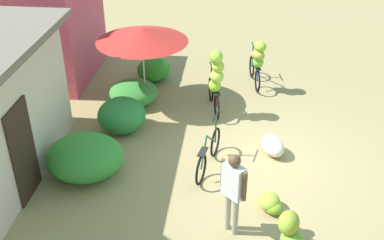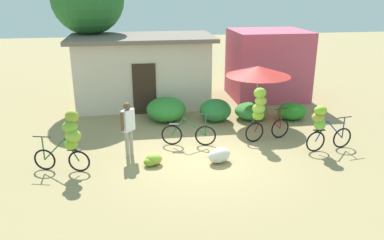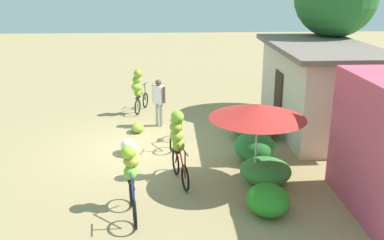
{
  "view_description": "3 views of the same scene",
  "coord_description": "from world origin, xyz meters",
  "px_view_note": "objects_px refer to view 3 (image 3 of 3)",
  "views": [
    {
      "loc": [
        -8.57,
        0.58,
        6.14
      ],
      "look_at": [
        0.16,
        1.49,
        0.92
      ],
      "focal_mm": 44.44,
      "sensor_mm": 36.0,
      "label": 1
    },
    {
      "loc": [
        -1.91,
        -10.23,
        4.8
      ],
      "look_at": [
        -0.18,
        0.96,
        0.89
      ],
      "focal_mm": 36.37,
      "sensor_mm": 36.0,
      "label": 2
    },
    {
      "loc": [
        12.24,
        0.9,
        4.89
      ],
      "look_at": [
        1.12,
        1.51,
        1.25
      ],
      "focal_mm": 40.28,
      "sensor_mm": 36.0,
      "label": 3
    }
  ],
  "objects_px": {
    "bicycle_leftmost": "(138,87)",
    "person_vendor": "(159,98)",
    "market_umbrella": "(258,111)",
    "bicycle_center_loaded": "(178,140)",
    "bicycle_near_pile": "(176,133)",
    "banana_pile_on_ground": "(137,128)",
    "building_low": "(318,87)",
    "produce_sack": "(129,147)",
    "bicycle_by_shop": "(131,173)"
  },
  "relations": [
    {
      "from": "bicycle_leftmost",
      "to": "produce_sack",
      "type": "bearing_deg",
      "value": -0.53
    },
    {
      "from": "market_umbrella",
      "to": "bicycle_near_pile",
      "type": "bearing_deg",
      "value": -145.79
    },
    {
      "from": "bicycle_near_pile",
      "to": "person_vendor",
      "type": "height_order",
      "value": "person_vendor"
    },
    {
      "from": "market_umbrella",
      "to": "banana_pile_on_ground",
      "type": "xyz_separation_m",
      "value": [
        -4.03,
        -3.19,
        -1.76
      ]
    },
    {
      "from": "bicycle_center_loaded",
      "to": "person_vendor",
      "type": "distance_m",
      "value": 4.24
    },
    {
      "from": "bicycle_center_loaded",
      "to": "bicycle_leftmost",
      "type": "bearing_deg",
      "value": -166.64
    },
    {
      "from": "market_umbrella",
      "to": "bicycle_near_pile",
      "type": "height_order",
      "value": "market_umbrella"
    },
    {
      "from": "bicycle_near_pile",
      "to": "bicycle_by_shop",
      "type": "height_order",
      "value": "bicycle_by_shop"
    },
    {
      "from": "banana_pile_on_ground",
      "to": "bicycle_by_shop",
      "type": "bearing_deg",
      "value": 2.52
    },
    {
      "from": "bicycle_center_loaded",
      "to": "produce_sack",
      "type": "relative_size",
      "value": 2.56
    },
    {
      "from": "bicycle_near_pile",
      "to": "banana_pile_on_ground",
      "type": "bearing_deg",
      "value": -133.67
    },
    {
      "from": "bicycle_leftmost",
      "to": "bicycle_center_loaded",
      "type": "distance_m",
      "value": 5.9
    },
    {
      "from": "bicycle_near_pile",
      "to": "produce_sack",
      "type": "relative_size",
      "value": 2.43
    },
    {
      "from": "bicycle_leftmost",
      "to": "bicycle_near_pile",
      "type": "relative_size",
      "value": 1.02
    },
    {
      "from": "person_vendor",
      "to": "market_umbrella",
      "type": "bearing_deg",
      "value": 27.76
    },
    {
      "from": "bicycle_by_shop",
      "to": "person_vendor",
      "type": "height_order",
      "value": "person_vendor"
    },
    {
      "from": "building_low",
      "to": "bicycle_leftmost",
      "type": "relative_size",
      "value": 3.36
    },
    {
      "from": "market_umbrella",
      "to": "bicycle_center_loaded",
      "type": "height_order",
      "value": "market_umbrella"
    },
    {
      "from": "bicycle_center_loaded",
      "to": "banana_pile_on_ground",
      "type": "relative_size",
      "value": 2.9
    },
    {
      "from": "bicycle_near_pile",
      "to": "person_vendor",
      "type": "xyz_separation_m",
      "value": [
        -1.86,
        -0.55,
        0.65
      ]
    },
    {
      "from": "banana_pile_on_ground",
      "to": "produce_sack",
      "type": "bearing_deg",
      "value": -3.44
    },
    {
      "from": "building_low",
      "to": "bicycle_by_shop",
      "type": "bearing_deg",
      "value": -48.58
    },
    {
      "from": "bicycle_near_pile",
      "to": "bicycle_by_shop",
      "type": "relative_size",
      "value": 1.06
    },
    {
      "from": "bicycle_near_pile",
      "to": "banana_pile_on_ground",
      "type": "relative_size",
      "value": 2.76
    },
    {
      "from": "produce_sack",
      "to": "bicycle_by_shop",
      "type": "bearing_deg",
      "value": 6.0
    },
    {
      "from": "building_low",
      "to": "banana_pile_on_ground",
      "type": "height_order",
      "value": "building_low"
    },
    {
      "from": "bicycle_by_shop",
      "to": "produce_sack",
      "type": "height_order",
      "value": "bicycle_by_shop"
    },
    {
      "from": "produce_sack",
      "to": "person_vendor",
      "type": "relative_size",
      "value": 0.42
    },
    {
      "from": "building_low",
      "to": "bicycle_leftmost",
      "type": "xyz_separation_m",
      "value": [
        -2.16,
        -6.14,
        -0.45
      ]
    },
    {
      "from": "building_low",
      "to": "person_vendor",
      "type": "relative_size",
      "value": 3.53
    },
    {
      "from": "banana_pile_on_ground",
      "to": "building_low",
      "type": "bearing_deg",
      "value": 90.11
    },
    {
      "from": "market_umbrella",
      "to": "produce_sack",
      "type": "xyz_separation_m",
      "value": [
        -2.13,
        -3.3,
        -1.69
      ]
    },
    {
      "from": "bicycle_leftmost",
      "to": "bicycle_center_loaded",
      "type": "bearing_deg",
      "value": 13.36
    },
    {
      "from": "building_low",
      "to": "banana_pile_on_ground",
      "type": "relative_size",
      "value": 9.46
    },
    {
      "from": "bicycle_leftmost",
      "to": "bicycle_center_loaded",
      "type": "height_order",
      "value": "bicycle_center_loaded"
    },
    {
      "from": "bicycle_center_loaded",
      "to": "bicycle_by_shop",
      "type": "height_order",
      "value": "bicycle_center_loaded"
    },
    {
      "from": "bicycle_leftmost",
      "to": "bicycle_near_pile",
      "type": "height_order",
      "value": "bicycle_leftmost"
    },
    {
      "from": "bicycle_by_shop",
      "to": "produce_sack",
      "type": "distance_m",
      "value": 3.32
    },
    {
      "from": "bicycle_leftmost",
      "to": "market_umbrella",
      "type": "bearing_deg",
      "value": 27.76
    },
    {
      "from": "bicycle_center_loaded",
      "to": "bicycle_by_shop",
      "type": "relative_size",
      "value": 1.12
    },
    {
      "from": "market_umbrella",
      "to": "bicycle_center_loaded",
      "type": "xyz_separation_m",
      "value": [
        -0.46,
        -1.9,
        -0.86
      ]
    },
    {
      "from": "market_umbrella",
      "to": "bicycle_leftmost",
      "type": "distance_m",
      "value": 7.07
    },
    {
      "from": "building_low",
      "to": "produce_sack",
      "type": "height_order",
      "value": "building_low"
    },
    {
      "from": "building_low",
      "to": "person_vendor",
      "type": "xyz_separation_m",
      "value": [
        -0.63,
        -5.33,
        -0.45
      ]
    },
    {
      "from": "market_umbrella",
      "to": "bicycle_center_loaded",
      "type": "distance_m",
      "value": 2.14
    },
    {
      "from": "bicycle_leftmost",
      "to": "person_vendor",
      "type": "bearing_deg",
      "value": 27.75
    },
    {
      "from": "bicycle_leftmost",
      "to": "building_low",
      "type": "bearing_deg",
      "value": 70.59
    },
    {
      "from": "produce_sack",
      "to": "market_umbrella",
      "type": "bearing_deg",
      "value": 57.19
    },
    {
      "from": "bicycle_near_pile",
      "to": "bicycle_leftmost",
      "type": "bearing_deg",
      "value": -158.23
    },
    {
      "from": "building_low",
      "to": "bicycle_near_pile",
      "type": "relative_size",
      "value": 3.43
    }
  ]
}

